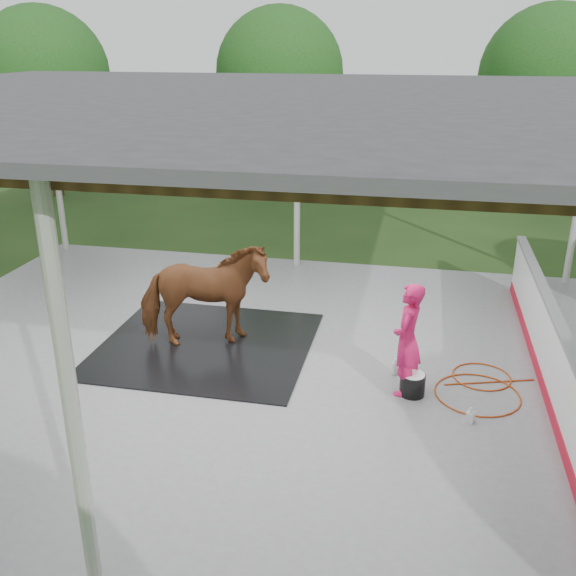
% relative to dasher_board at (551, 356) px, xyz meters
% --- Properties ---
extents(ground, '(100.00, 100.00, 0.00)m').
position_rel_dasher_board_xyz_m(ground, '(-4.60, 0.00, -0.59)').
color(ground, '#1E3814').
extents(concrete_slab, '(12.00, 10.00, 0.05)m').
position_rel_dasher_board_xyz_m(concrete_slab, '(-4.60, 0.00, -0.57)').
color(concrete_slab, slate).
rests_on(concrete_slab, ground).
extents(pavilion_structure, '(12.60, 10.60, 4.05)m').
position_rel_dasher_board_xyz_m(pavilion_structure, '(-4.60, -0.00, 3.37)').
color(pavilion_structure, beige).
rests_on(pavilion_structure, ground).
extents(dasher_board, '(0.16, 8.00, 1.15)m').
position_rel_dasher_board_xyz_m(dasher_board, '(0.00, 0.00, 0.00)').
color(dasher_board, '#AF0E23').
rests_on(dasher_board, concrete_slab).
extents(tree_belt, '(28.00, 28.00, 5.80)m').
position_rel_dasher_board_xyz_m(tree_belt, '(-4.30, 0.90, 3.20)').
color(tree_belt, '#382314').
rests_on(tree_belt, ground).
extents(rubber_mat, '(3.41, 3.19, 0.03)m').
position_rel_dasher_board_xyz_m(rubber_mat, '(-5.27, 0.37, -0.53)').
color(rubber_mat, black).
rests_on(rubber_mat, concrete_slab).
extents(horse, '(2.25, 1.59, 1.73)m').
position_rel_dasher_board_xyz_m(horse, '(-5.27, 0.37, 0.35)').
color(horse, brown).
rests_on(horse, rubber_mat).
extents(handler, '(0.50, 0.67, 1.65)m').
position_rel_dasher_board_xyz_m(handler, '(-2.01, -0.46, 0.28)').
color(handler, '#D11655').
rests_on(handler, concrete_slab).
extents(wash_bucket, '(0.36, 0.36, 0.33)m').
position_rel_dasher_board_xyz_m(wash_bucket, '(-1.89, -0.52, -0.37)').
color(wash_bucket, black).
rests_on(wash_bucket, concrete_slab).
extents(soap_bottle_a, '(0.13, 0.13, 0.27)m').
position_rel_dasher_board_xyz_m(soap_bottle_a, '(-2.17, 0.02, -0.41)').
color(soap_bottle_a, silver).
rests_on(soap_bottle_a, concrete_slab).
extents(soap_bottle_b, '(0.13, 0.13, 0.22)m').
position_rel_dasher_board_xyz_m(soap_bottle_b, '(-1.12, -1.08, -0.43)').
color(soap_bottle_b, '#338CD8').
rests_on(soap_bottle_b, concrete_slab).
extents(hose_coil, '(1.46, 1.59, 0.02)m').
position_rel_dasher_board_xyz_m(hose_coil, '(-0.94, -0.16, -0.53)').
color(hose_coil, '#9D360B').
rests_on(hose_coil, concrete_slab).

